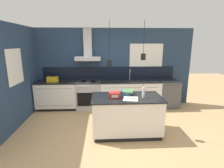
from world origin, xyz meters
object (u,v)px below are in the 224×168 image
red_supply_box (114,95)px  book_stack (127,92)px  oven_range (89,95)px  dishwasher (168,93)px  bottle_on_island (144,92)px  yellow_toolbox (53,79)px

red_supply_box → book_stack: bearing=35.2°
oven_range → dishwasher: bearing=0.1°
dishwasher → book_stack: size_ratio=2.46×
dishwasher → bottle_on_island: 2.27m
book_stack → red_supply_box: bearing=-144.8°
red_supply_box → yellow_toolbox: (-1.86, 1.77, 0.02)m
red_supply_box → dishwasher: bearing=42.3°
dishwasher → bottle_on_island: size_ratio=3.07×
dishwasher → oven_range: bearing=-179.9°
bottle_on_island → red_supply_box: 0.66m
bottle_on_island → red_supply_box: (-0.66, 0.02, -0.06)m
book_stack → yellow_toolbox: (-2.19, 1.54, 0.03)m
oven_range → bottle_on_island: (1.38, -1.78, 0.58)m
bottle_on_island → dishwasher: bearing=54.3°
oven_range → yellow_toolbox: (-1.14, 0.00, 0.54)m
book_stack → yellow_toolbox: size_ratio=1.09×
book_stack → yellow_toolbox: 2.68m
oven_range → bottle_on_island: bearing=-52.1°
dishwasher → book_stack: book_stack is taller
oven_range → dishwasher: (2.67, 0.00, 0.00)m
dishwasher → yellow_toolbox: size_ratio=2.68×
yellow_toolbox → book_stack: bearing=-35.1°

